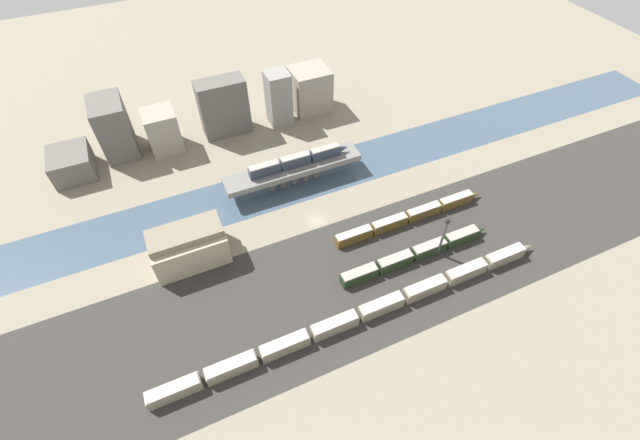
{
  "coord_description": "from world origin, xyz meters",
  "views": [
    {
      "loc": [
        -34.8,
        -80.86,
        98.41
      ],
      "look_at": [
        0.0,
        -2.46,
        2.81
      ],
      "focal_mm": 24.0,
      "sensor_mm": 36.0,
      "label": 1
    }
  ],
  "objects_px": {
    "train_yard_far": "(410,217)",
    "warehouse_building": "(189,245)",
    "train_yard_mid": "(416,254)",
    "train_on_bridge": "(298,160)",
    "signal_tower": "(443,237)",
    "train_yard_near": "(364,313)"
  },
  "relations": [
    {
      "from": "train_on_bridge",
      "to": "warehouse_building",
      "type": "bearing_deg",
      "value": -156.29
    },
    {
      "from": "signal_tower",
      "to": "train_yard_mid",
      "type": "bearing_deg",
      "value": 168.38
    },
    {
      "from": "train_yard_mid",
      "to": "train_yard_near",
      "type": "bearing_deg",
      "value": -154.19
    },
    {
      "from": "train_on_bridge",
      "to": "signal_tower",
      "type": "distance_m",
      "value": 51.35
    },
    {
      "from": "train_yard_near",
      "to": "train_yard_mid",
      "type": "height_order",
      "value": "train_yard_near"
    },
    {
      "from": "train_on_bridge",
      "to": "signal_tower",
      "type": "xyz_separation_m",
      "value": [
        24.84,
        -44.92,
        -1.5
      ]
    },
    {
      "from": "train_on_bridge",
      "to": "train_yard_far",
      "type": "bearing_deg",
      "value": -51.56
    },
    {
      "from": "train_yard_mid",
      "to": "warehouse_building",
      "type": "distance_m",
      "value": 63.86
    },
    {
      "from": "train_yard_far",
      "to": "signal_tower",
      "type": "distance_m",
      "value": 15.39
    },
    {
      "from": "warehouse_building",
      "to": "train_yard_far",
      "type": "bearing_deg",
      "value": -11.42
    },
    {
      "from": "train_on_bridge",
      "to": "warehouse_building",
      "type": "distance_m",
      "value": 43.91
    },
    {
      "from": "warehouse_building",
      "to": "signal_tower",
      "type": "distance_m",
      "value": 70.46
    },
    {
      "from": "train_on_bridge",
      "to": "train_yard_mid",
      "type": "bearing_deg",
      "value": -67.37
    },
    {
      "from": "train_on_bridge",
      "to": "train_yard_far",
      "type": "height_order",
      "value": "train_on_bridge"
    },
    {
      "from": "train_yard_mid",
      "to": "train_on_bridge",
      "type": "bearing_deg",
      "value": 112.63
    },
    {
      "from": "warehouse_building",
      "to": "signal_tower",
      "type": "relative_size",
      "value": 1.39
    },
    {
      "from": "train_yard_near",
      "to": "train_yard_mid",
      "type": "distance_m",
      "value": 25.06
    },
    {
      "from": "train_yard_near",
      "to": "signal_tower",
      "type": "bearing_deg",
      "value": 18.05
    },
    {
      "from": "train_yard_near",
      "to": "warehouse_building",
      "type": "distance_m",
      "value": 51.42
    },
    {
      "from": "train_yard_near",
      "to": "train_yard_far",
      "type": "distance_m",
      "value": 37.32
    },
    {
      "from": "warehouse_building",
      "to": "train_on_bridge",
      "type": "bearing_deg",
      "value": 23.71
    },
    {
      "from": "train_yard_far",
      "to": "warehouse_building",
      "type": "relative_size",
      "value": 2.55
    }
  ]
}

